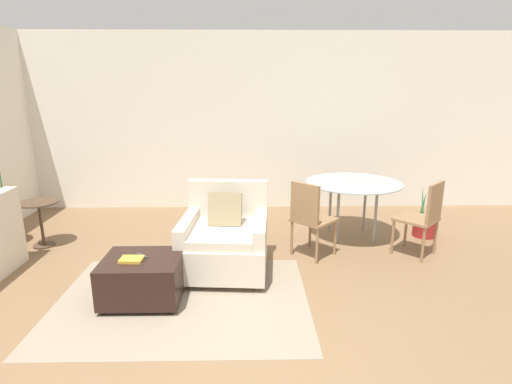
{
  "coord_description": "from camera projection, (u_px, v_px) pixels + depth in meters",
  "views": [
    {
      "loc": [
        0.32,
        -2.48,
        1.93
      ],
      "look_at": [
        0.41,
        1.98,
        0.75
      ],
      "focal_mm": 28.0,
      "sensor_mm": 36.0,
      "label": 1
    }
  ],
  "objects": [
    {
      "name": "ground_plane",
      "position": [
        205.0,
        362.0,
        2.88
      ],
      "size": [
        20.0,
        20.0,
        0.0
      ],
      "primitive_type": "plane",
      "color": "brown"
    },
    {
      "name": "wall_back",
      "position": [
        228.0,
        123.0,
        6.3
      ],
      "size": [
        12.0,
        0.06,
        2.75
      ],
      "color": "white",
      "rests_on": "ground_plane"
    },
    {
      "name": "area_rug",
      "position": [
        183.0,
        300.0,
        3.73
      ],
      "size": [
        2.33,
        1.73,
        0.01
      ],
      "color": "gray",
      "rests_on": "ground_plane"
    },
    {
      "name": "armchair",
      "position": [
        225.0,
        240.0,
        4.26
      ],
      "size": [
        0.95,
        0.99,
        0.92
      ],
      "color": "beige",
      "rests_on": "ground_plane"
    },
    {
      "name": "ottoman",
      "position": [
        143.0,
        277.0,
        3.68
      ],
      "size": [
        0.7,
        0.59,
        0.42
      ],
      "color": "black",
      "rests_on": "ground_plane"
    },
    {
      "name": "book_stack",
      "position": [
        132.0,
        259.0,
        3.58
      ],
      "size": [
        0.21,
        0.16,
        0.03
      ],
      "color": "gold",
      "rests_on": "ottoman"
    },
    {
      "name": "tv_remote_primary",
      "position": [
        142.0,
        255.0,
        3.68
      ],
      "size": [
        0.14,
        0.14,
        0.01
      ],
      "color": "#333338",
      "rests_on": "ottoman"
    },
    {
      "name": "potted_plant",
      "position": [
        4.0,
        227.0,
        5.03
      ],
      "size": [
        0.43,
        0.43,
        1.09
      ],
      "color": "brown",
      "rests_on": "ground_plane"
    },
    {
      "name": "side_table",
      "position": [
        40.0,
        215.0,
        4.9
      ],
      "size": [
        0.46,
        0.46,
        0.57
      ],
      "color": "#4C3828",
      "rests_on": "ground_plane"
    },
    {
      "name": "dining_table",
      "position": [
        353.0,
        187.0,
        5.16
      ],
      "size": [
        1.23,
        1.23,
        0.74
      ],
      "color": "#99A8AD",
      "rests_on": "ground_plane"
    },
    {
      "name": "dining_chair_near_left",
      "position": [
        310.0,
        215.0,
        4.55
      ],
      "size": [
        0.59,
        0.59,
        0.9
      ],
      "color": "#93704C",
      "rests_on": "ground_plane"
    },
    {
      "name": "dining_chair_near_right",
      "position": [
        424.0,
        214.0,
        4.57
      ],
      "size": [
        0.59,
        0.59,
        0.9
      ],
      "color": "#93704C",
      "rests_on": "ground_plane"
    },
    {
      "name": "potted_plant_small",
      "position": [
        425.0,
        224.0,
        5.29
      ],
      "size": [
        0.3,
        0.3,
        0.68
      ],
      "color": "maroon",
      "rests_on": "ground_plane"
    }
  ]
}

